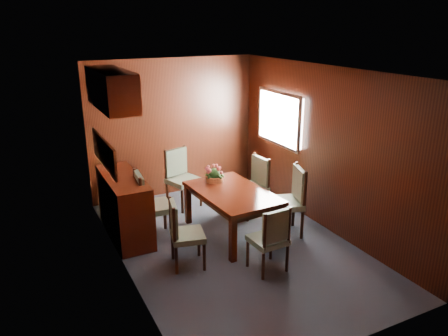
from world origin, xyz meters
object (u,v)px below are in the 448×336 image
sideboard (124,206)px  chair_right_near (291,197)px  flower_centerpiece (215,173)px  chair_head (271,236)px  dining_table (232,197)px  chair_left_near (182,230)px

sideboard → chair_right_near: (2.17, -1.03, 0.12)m
chair_right_near → flower_centerpiece: bearing=64.0°
sideboard → flower_centerpiece: 1.40m
sideboard → chair_head: 2.25m
sideboard → dining_table: (1.39, -0.69, 0.13)m
dining_table → chair_right_near: 0.85m
dining_table → flower_centerpiece: flower_centerpiece is taller
chair_right_near → chair_head: chair_right_near is taller
sideboard → chair_left_near: (0.43, -1.18, 0.04)m
chair_left_near → chair_head: bearing=68.7°
dining_table → flower_centerpiece: (-0.05, 0.47, 0.23)m
sideboard → dining_table: bearing=-26.4°
sideboard → chair_right_near: 2.40m
chair_left_near → chair_head: 1.11m
sideboard → chair_left_near: 1.25m
dining_table → chair_left_near: chair_left_near is taller
sideboard → chair_right_near: bearing=-25.4°
dining_table → chair_right_near: bearing=-27.0°
chair_head → chair_left_near: bearing=142.4°
sideboard → flower_centerpiece: bearing=-9.2°
sideboard → chair_right_near: size_ratio=1.37×
chair_right_near → chair_head: 1.13m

